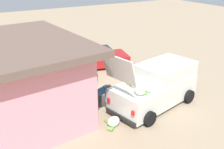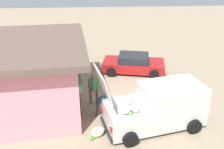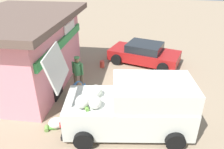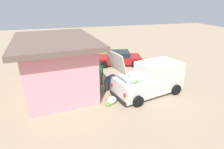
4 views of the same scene
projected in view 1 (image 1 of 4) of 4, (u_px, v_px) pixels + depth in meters
name	position (u px, v px, depth m)	size (l,w,h in m)	color
ground_plane	(132.00, 93.00, 13.74)	(60.00, 60.00, 0.00)	gray
storefront_bar	(25.00, 78.00, 11.18)	(7.09, 5.35, 3.44)	pink
delivery_van	(157.00, 86.00, 12.35)	(2.97, 4.97, 3.05)	silver
parked_sedan	(97.00, 58.00, 17.16)	(2.86, 4.35, 1.20)	maroon
vendor_standing	(84.00, 82.00, 12.67)	(0.39, 0.56, 1.70)	#726047
customer_bending	(103.00, 93.00, 12.00)	(0.73, 0.72, 1.29)	#4C4C51
unloaded_banana_pile	(113.00, 122.00, 10.93)	(0.86, 0.80, 0.40)	silver
paint_bucket	(72.00, 77.00, 15.26)	(0.26, 0.26, 0.41)	#BF3F33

